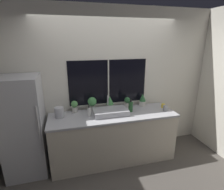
% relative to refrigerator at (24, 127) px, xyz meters
% --- Properties ---
extents(ground_plane, '(14.00, 14.00, 0.00)m').
position_rel_refrigerator_xyz_m(ground_plane, '(1.45, -0.37, -0.81)').
color(ground_plane, '#4C4742').
extents(wall_back, '(8.00, 0.09, 2.70)m').
position_rel_refrigerator_xyz_m(wall_back, '(1.45, 0.34, 0.54)').
color(wall_back, silver).
rests_on(wall_back, ground_plane).
extents(wall_left, '(0.06, 7.00, 2.70)m').
position_rel_refrigerator_xyz_m(wall_left, '(-0.58, 1.13, 0.54)').
color(wall_left, silver).
rests_on(wall_left, ground_plane).
extents(wall_right, '(0.06, 7.00, 2.70)m').
position_rel_refrigerator_xyz_m(wall_right, '(3.49, 1.13, 0.54)').
color(wall_right, silver).
rests_on(wall_right, ground_plane).
extents(counter, '(2.20, 0.67, 0.90)m').
position_rel_refrigerator_xyz_m(counter, '(1.45, -0.05, -0.36)').
color(counter, beige).
rests_on(counter, ground_plane).
extents(refrigerator, '(0.61, 0.63, 1.63)m').
position_rel_refrigerator_xyz_m(refrigerator, '(0.00, 0.00, 0.00)').
color(refrigerator, '#B7B7BC').
rests_on(refrigerator, ground_plane).
extents(sink, '(0.59, 0.39, 0.28)m').
position_rel_refrigerator_xyz_m(sink, '(1.40, -0.04, 0.13)').
color(sink, '#ADADB2').
rests_on(sink, counter).
extents(potted_plant_far_left, '(0.12, 0.12, 0.21)m').
position_rel_refrigerator_xyz_m(potted_plant_far_left, '(0.81, 0.20, 0.20)').
color(potted_plant_far_left, silver).
rests_on(potted_plant_far_left, counter).
extents(potted_plant_left, '(0.16, 0.16, 0.25)m').
position_rel_refrigerator_xyz_m(potted_plant_left, '(1.12, 0.20, 0.24)').
color(potted_plant_left, silver).
rests_on(potted_plant_left, counter).
extents(potted_plant_center, '(0.14, 0.14, 0.25)m').
position_rel_refrigerator_xyz_m(potted_plant_center, '(1.46, 0.20, 0.23)').
color(potted_plant_center, silver).
rests_on(potted_plant_center, counter).
extents(potted_plant_right, '(0.13, 0.13, 0.20)m').
position_rel_refrigerator_xyz_m(potted_plant_right, '(1.79, 0.20, 0.18)').
color(potted_plant_right, silver).
rests_on(potted_plant_right, counter).
extents(potted_plant_far_right, '(0.13, 0.13, 0.24)m').
position_rel_refrigerator_xyz_m(potted_plant_far_right, '(2.11, 0.20, 0.21)').
color(potted_plant_far_right, silver).
rests_on(potted_plant_far_right, counter).
extents(soap_bottle, '(0.05, 0.05, 0.20)m').
position_rel_refrigerator_xyz_m(soap_bottle, '(1.04, -0.03, 0.17)').
color(soap_bottle, white).
rests_on(soap_bottle, counter).
extents(bottle_tall, '(0.08, 0.08, 0.23)m').
position_rel_refrigerator_xyz_m(bottle_tall, '(1.78, -0.01, 0.18)').
color(bottle_tall, '#235128').
rests_on(bottle_tall, counter).
extents(mug_grey, '(0.08, 0.08, 0.10)m').
position_rel_refrigerator_xyz_m(mug_grey, '(2.41, -0.14, 0.13)').
color(mug_grey, gray).
rests_on(mug_grey, counter).
extents(mug_yellow, '(0.07, 0.07, 0.08)m').
position_rel_refrigerator_xyz_m(mug_yellow, '(2.45, 0.01, 0.12)').
color(mug_yellow, gold).
rests_on(mug_yellow, counter).
extents(kettle, '(0.15, 0.15, 0.19)m').
position_rel_refrigerator_xyz_m(kettle, '(0.55, 0.05, 0.18)').
color(kettle, '#B2B2B7').
rests_on(kettle, counter).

